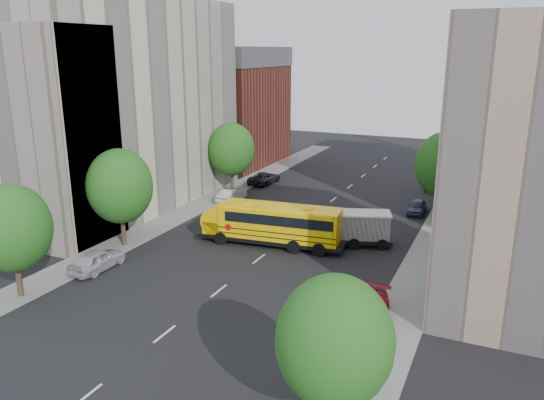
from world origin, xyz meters
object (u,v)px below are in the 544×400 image
Objects in this scene: street_tree_0 at (12,228)px; street_tree_2 at (231,149)px; parked_car_3 at (361,312)px; parked_car_0 at (97,260)px; parked_car_1 at (231,195)px; safari_truck at (352,228)px; school_bus at (270,222)px; parked_car_4 at (417,207)px; street_tree_3 at (334,341)px; street_tree_1 at (120,186)px; parked_car_2 at (264,178)px; parked_car_5 at (433,182)px; street_tree_5 at (458,148)px; street_tree_4 at (444,165)px.

street_tree_2 is (0.00, 28.00, 0.19)m from street_tree_0.
street_tree_2 reaches higher than parked_car_3.
parked_car_1 is (0.23, 19.43, -0.08)m from parked_car_0.
safari_truck is 1.26× the size of parked_car_3.
street_tree_2 is 16.86m from school_bus.
street_tree_3 is at bearing -86.75° from parked_car_4.
street_tree_1 is 23.64m from parked_car_2.
street_tree_3 reaches higher than parked_car_4.
street_tree_0 is 43.97m from parked_car_5.
street_tree_1 reaches higher than parked_car_3.
street_tree_2 is at bearing 128.01° from safari_truck.
parked_car_0 is (-15.07, -12.36, -0.69)m from safari_truck.
parked_car_0 is 27.77m from parked_car_2.
street_tree_0 is 22.36m from street_tree_3.
street_tree_2 is 5.44m from parked_car_1.
parked_car_3 is (18.97, -19.32, 0.09)m from parked_car_1.
safari_truck is at bearing 104.24° from street_tree_3.
parked_car_0 is at bearing -120.79° from street_tree_5.
parked_car_1 is 1.10× the size of parked_car_4.
parked_car_2 is 19.26m from parked_car_5.
street_tree_0 is 45.65m from street_tree_5.
street_tree_2 reaches higher than parked_car_1.
parked_car_3 is at bearing -88.63° from parked_car_4.
street_tree_4 is at bearing -90.00° from street_tree_5.
parked_car_4 is (18.40, 23.24, -0.12)m from parked_car_0.
school_bus is 2.26× the size of parked_car_3.
street_tree_1 is 1.62× the size of parked_car_2.
street_tree_3 reaches higher than safari_truck.
parked_car_1 is at bearing -168.78° from parked_car_4.
parked_car_3 is at bearing -92.33° from street_tree_5.
parked_car_3 is (20.60, 5.54, -3.86)m from street_tree_0.
parked_car_1 is (1.63, 14.87, -4.26)m from street_tree_1.
parked_car_3 is at bearing -47.47° from street_tree_2.
parked_car_2 is 33.64m from parked_car_3.
parked_car_5 is (-2.20, -0.93, -3.95)m from street_tree_5.
street_tree_4 reaches higher than parked_car_4.
street_tree_5 reaches higher than safari_truck.
street_tree_4 reaches higher than street_tree_5.
safari_truck is at bearing 137.83° from parked_car_2.
street_tree_1 is 18.00m from street_tree_2.
parked_car_1 is at bearing -142.96° from parked_car_5.
school_bus is at bearing -112.18° from parked_car_5.
street_tree_4 reaches higher than street_tree_3.
parked_car_1 is 23.06m from parked_car_5.
street_tree_5 is at bearing 90.00° from street_tree_3.
safari_truck is at bearing 47.21° from street_tree_0.
parked_car_3 is at bearing -91.57° from safari_truck.
street_tree_2 is at bearing -86.15° from parked_car_0.
school_bus is (10.52, 5.16, -3.07)m from street_tree_1.
parked_car_0 is 0.92× the size of parked_car_2.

